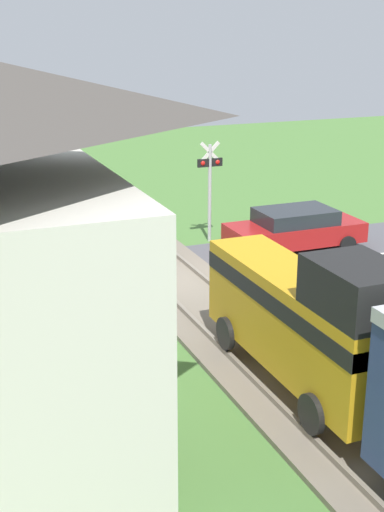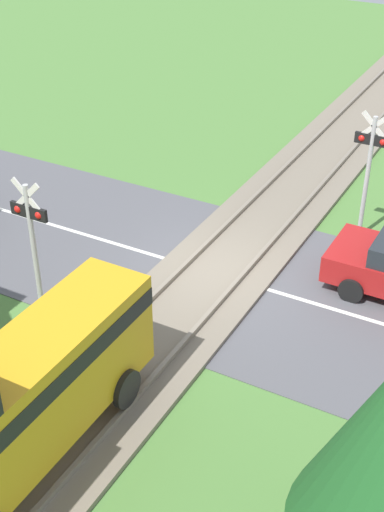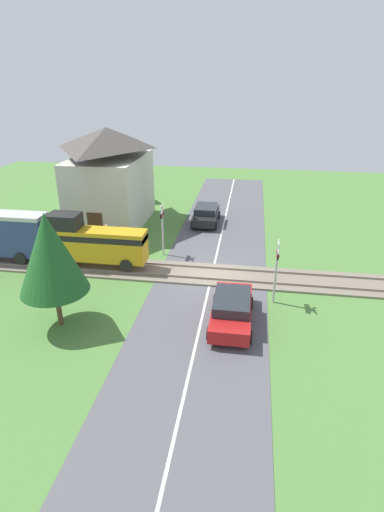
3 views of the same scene
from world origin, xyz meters
The scene contains 7 objects.
ground_plane centered at (0.00, 0.00, 0.00)m, with size 60.00×60.00×0.00m, color #4C7A38.
road_surface centered at (0.00, 0.00, 0.01)m, with size 48.00×6.40×0.02m.
track_bed centered at (0.00, 0.00, 0.07)m, with size 2.80×48.00×0.24m.
car_near_crossing centered at (-4.75, -1.44, 0.77)m, with size 4.56×2.01×1.43m.
crossing_signal_west_approach centered at (-2.54, -3.50, 2.22)m, with size 0.90×0.18×3.50m.
crossing_signal_east_approach centered at (2.54, 3.50, 2.22)m, with size 0.90×0.18×3.50m.
pedestrian_by_station centered at (3.38, 7.63, 0.73)m, with size 0.40×0.40×1.60m.
Camera 1 is at (6.91, 18.44, 7.35)m, focal length 50.00 mm.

